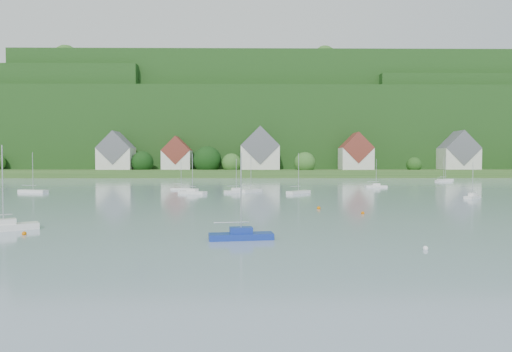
# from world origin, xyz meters

# --- Properties ---
(far_shore_strip) EXTENTS (600.00, 60.00, 3.00)m
(far_shore_strip) POSITION_xyz_m (0.00, 200.00, 1.50)
(far_shore_strip) COLOR #2B521E
(far_shore_strip) RESTS_ON ground
(forested_ridge) EXTENTS (620.00, 181.22, 69.89)m
(forested_ridge) POSITION_xyz_m (0.39, 268.57, 22.89)
(forested_ridge) COLOR #143912
(forested_ridge) RESTS_ON ground
(village_building_0) EXTENTS (14.00, 10.40, 16.00)m
(village_building_0) POSITION_xyz_m (-55.00, 187.00, 9.51)
(village_building_0) COLOR silver
(village_building_0) RESTS_ON far_shore_strip
(village_building_1) EXTENTS (12.00, 9.36, 14.00)m
(village_building_1) POSITION_xyz_m (-30.00, 189.00, 8.75)
(village_building_1) COLOR silver
(village_building_1) RESTS_ON far_shore_strip
(village_building_2) EXTENTS (16.00, 11.44, 18.00)m
(village_building_2) POSITION_xyz_m (5.00, 188.00, 10.27)
(village_building_2) COLOR silver
(village_building_2) RESTS_ON far_shore_strip
(village_building_3) EXTENTS (13.00, 10.40, 15.50)m
(village_building_3) POSITION_xyz_m (45.00, 186.00, 9.43)
(village_building_3) COLOR silver
(village_building_3) RESTS_ON far_shore_strip
(village_building_4) EXTENTS (15.00, 10.40, 16.50)m
(village_building_4) POSITION_xyz_m (90.00, 190.00, 9.59)
(village_building_4) COLOR silver
(village_building_4) RESTS_ON far_shore_strip
(near_sailboat_1) EXTENTS (5.44, 2.23, 7.13)m
(near_sailboat_1) POSITION_xyz_m (0.44, 38.14, 0.41)
(near_sailboat_1) COLOR navy
(near_sailboat_1) RESTS_ON ground
(near_sailboat_6) EXTENTS (5.82, 4.59, 7.94)m
(near_sailboat_6) POSITION_xyz_m (-21.71, 43.04, 0.43)
(near_sailboat_6) COLOR white
(near_sailboat_6) RESTS_ON ground
(mooring_buoy_0) EXTENTS (0.40, 0.40, 0.40)m
(mooring_buoy_0) POSITION_xyz_m (-18.57, 40.65, 0.00)
(mooring_buoy_0) COLOR #D86600
(mooring_buoy_0) RESTS_ON ground
(mooring_buoy_1) EXTENTS (0.38, 0.38, 0.38)m
(mooring_buoy_1) POSITION_xyz_m (13.95, 33.77, 0.00)
(mooring_buoy_1) COLOR white
(mooring_buoy_1) RESTS_ON ground
(mooring_buoy_2) EXTENTS (0.42, 0.42, 0.42)m
(mooring_buoy_2) POSITION_xyz_m (14.88, 55.47, 0.00)
(mooring_buoy_2) COLOR #D86600
(mooring_buoy_2) RESTS_ON ground
(mooring_buoy_3) EXTENTS (0.50, 0.50, 0.50)m
(mooring_buoy_3) POSITION_xyz_m (10.36, 61.07, 0.00)
(mooring_buoy_3) COLOR #D86600
(mooring_buoy_3) RESTS_ON ground
(far_sailboat_cluster) EXTENTS (205.31, 73.28, 8.28)m
(far_sailboat_cluster) POSITION_xyz_m (22.06, 113.04, 0.36)
(far_sailboat_cluster) COLOR white
(far_sailboat_cluster) RESTS_ON ground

